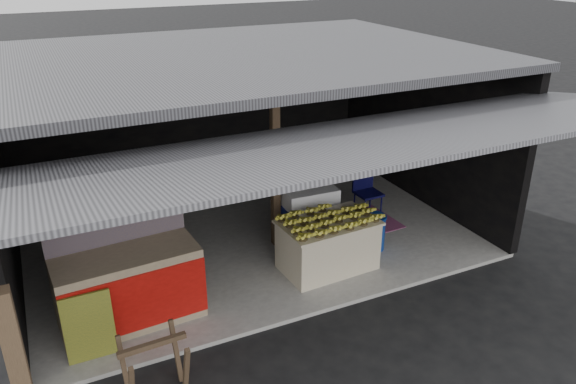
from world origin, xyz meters
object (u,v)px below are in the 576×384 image
banana_table (328,245)px  sawhorse (154,362)px  white_crate (309,215)px  neighbor_stall (129,284)px  water_barrel (373,233)px  plastic_chair (366,187)px

banana_table → sawhorse: size_ratio=1.97×
white_crate → neighbor_stall: size_ratio=0.52×
banana_table → water_barrel: banana_table is taller
white_crate → neighbor_stall: 3.12m
water_barrel → white_crate: bearing=140.2°
neighbor_stall → water_barrel: bearing=-0.2°
banana_table → water_barrel: size_ratio=2.65×
neighbor_stall → sawhorse: bearing=-94.5°
banana_table → neighbor_stall: 2.86m
white_crate → sawhorse: 3.77m
sawhorse → plastic_chair: 5.13m
banana_table → plastic_chair: plastic_chair is taller
neighbor_stall → sawhorse: neighbor_stall is taller
banana_table → sawhorse: bearing=-156.8°
sawhorse → plastic_chair: (4.36, 2.70, 0.14)m
white_crate → plastic_chair: (1.35, 0.43, 0.06)m
banana_table → white_crate: size_ratio=1.55×
white_crate → water_barrel: size_ratio=1.71×
white_crate → neighbor_stall: neighbor_stall is taller
banana_table → white_crate: white_crate is taller
plastic_chair → banana_table: bearing=-139.9°
white_crate → water_barrel: 1.05m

